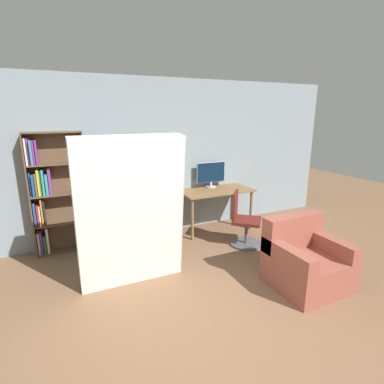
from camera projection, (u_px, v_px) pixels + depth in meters
The scene contains 8 objects.
ground_plane at pixel (219, 339), 2.89m from camera, with size 16.00×16.00×0.00m, color brown.
wall_back at pixel (135, 160), 5.07m from camera, with size 8.00×0.06×2.70m.
desk at pixel (216, 195), 5.49m from camera, with size 1.33×0.67×0.76m.
monitor at pixel (211, 173), 5.60m from camera, with size 0.58×0.20×0.48m.
office_chair at pixel (243, 224), 4.91m from camera, with size 0.62×0.62×0.89m.
bookshelf at pixel (52, 194), 4.52m from camera, with size 0.80×0.26×1.86m.
mattress_near at pixel (131, 213), 3.64m from camera, with size 1.29×0.42×1.88m.
armchair at pixel (304, 261), 3.76m from camera, with size 0.85×0.80×0.85m.
Camera 1 is at (-1.27, -2.09, 2.12)m, focal length 28.00 mm.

